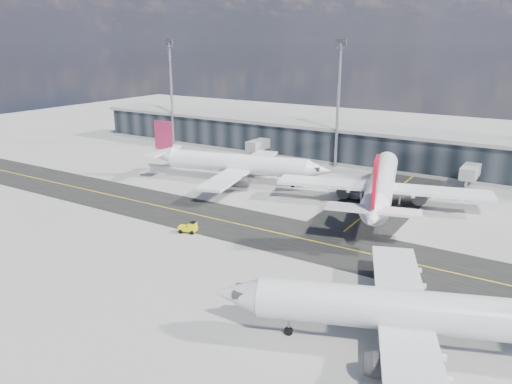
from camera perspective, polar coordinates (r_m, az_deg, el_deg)
ground at (r=79.38m, az=-4.96°, el=-4.24°), size 300.00×300.00×0.00m
taxiway_lanes at (r=85.68m, az=1.46°, el=-2.56°), size 180.00×63.00×0.03m
terminal_concourse at (r=124.72m, az=10.41°, el=5.33°), size 152.00×19.80×8.80m
floodlight_masts at (r=116.61m, az=9.39°, el=10.32°), size 102.50×0.70×28.90m
airliner_af at (r=104.47m, az=-2.45°, el=3.28°), size 40.25×34.56×12.00m
airliner_redtail at (r=90.43m, az=14.12°, el=0.86°), size 37.71×43.83×13.14m
airliner_near at (r=50.91m, az=18.57°, el=-12.96°), size 39.18×33.89×12.03m
baggage_tug at (r=77.93m, az=-7.63°, el=-4.04°), size 3.12×2.13×1.79m
service_van at (r=97.13m, az=11.37°, el=-0.11°), size 3.03×5.13×1.34m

